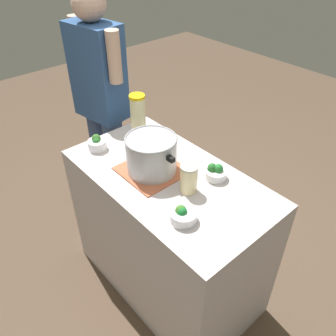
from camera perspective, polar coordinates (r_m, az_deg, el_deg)
name	(u,v)px	position (r m, az deg, el deg)	size (l,w,h in m)	color
ground_plane	(168,279)	(2.40, 0.00, -17.73)	(8.00, 8.00, 0.00)	brown
counter_slab	(168,234)	(2.06, 0.00, -10.78)	(1.12, 0.61, 0.87)	beige
dish_cloth	(152,170)	(1.80, -2.66, -0.34)	(0.30, 0.30, 0.01)	#BD6241
cooking_pot	(151,154)	(1.74, -2.75, 2.37)	(0.33, 0.26, 0.19)	#B7B7BC
lemonade_pitcher	(138,121)	(1.93, -4.90, 7.70)	(0.08, 0.08, 0.31)	beige
mason_jar	(189,178)	(1.64, 3.55, -1.66)	(0.09, 0.09, 0.15)	beige
broccoli_bowl_front	(183,215)	(1.51, 2.44, -7.70)	(0.12, 0.12, 0.07)	silver
broccoli_bowl_center	(215,172)	(1.75, 7.77, -0.72)	(0.11, 0.11, 0.08)	silver
broccoli_bowl_back	(97,143)	(1.99, -11.59, 4.01)	(0.10, 0.10, 0.08)	silver
person_cook	(102,105)	(2.40, -10.84, 10.15)	(0.50, 0.25, 1.63)	#36486E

